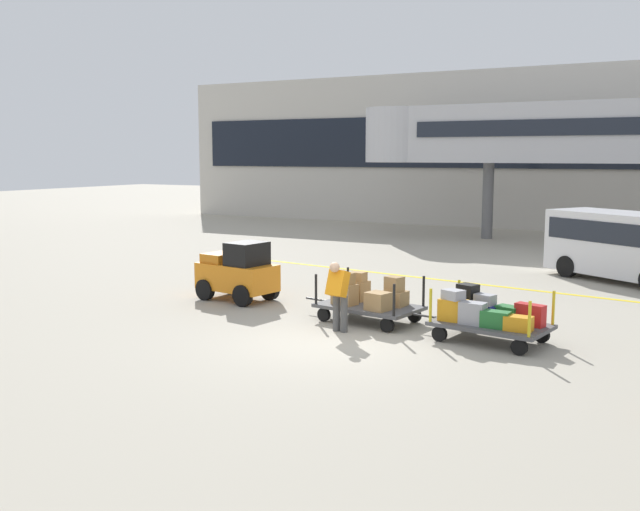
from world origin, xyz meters
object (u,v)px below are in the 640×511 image
at_px(baggage_cart_lead, 368,299).
at_px(baggage_cart_middle, 487,316).
at_px(baggage_handler, 338,293).
at_px(shuttle_van, 627,241).
at_px(baggage_tug, 238,272).

distance_m(baggage_cart_lead, baggage_cart_middle, 2.93).
relative_size(baggage_handler, shuttle_van, 0.31).
xyz_separation_m(baggage_cart_lead, shuttle_van, (4.63, 8.62, 0.69)).
distance_m(baggage_tug, baggage_handler, 4.35).
xyz_separation_m(baggage_tug, baggage_cart_lead, (4.10, -0.62, -0.20)).
relative_size(baggage_cart_middle, shuttle_van, 0.60).
bearing_deg(baggage_tug, baggage_handler, -25.01).
relative_size(baggage_cart_middle, baggage_handler, 1.97).
relative_size(baggage_tug, baggage_handler, 1.43).
height_order(baggage_tug, baggage_cart_lead, baggage_tug).
relative_size(baggage_cart_lead, shuttle_van, 0.60).
bearing_deg(baggage_cart_lead, baggage_handler, -97.46).
relative_size(baggage_tug, baggage_cart_lead, 0.73).
xyz_separation_m(baggage_cart_middle, baggage_handler, (-3.05, -0.77, 0.32)).
height_order(baggage_tug, shuttle_van, shuttle_van).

